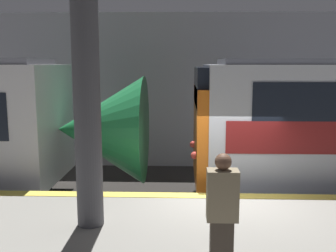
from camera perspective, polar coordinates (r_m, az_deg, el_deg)
ground_plane at (r=8.51m, az=8.03°, el=-16.12°), size 120.00×120.00×0.00m
station_rear_barrier at (r=13.67m, az=5.75°, el=5.03°), size 50.00×0.15×5.31m
support_pillar_near at (r=6.29m, az=-11.61°, el=1.57°), size 0.42×0.42×3.60m
person_waiting at (r=4.94m, az=7.85°, el=-12.34°), size 0.38×0.24×1.55m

